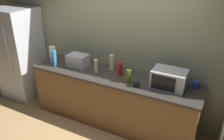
{
  "coord_description": "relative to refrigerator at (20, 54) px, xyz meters",
  "views": [
    {
      "loc": [
        1.53,
        -2.52,
        2.56
      ],
      "look_at": [
        0.0,
        0.4,
        1.0
      ],
      "focal_mm": 36.92,
      "sensor_mm": 36.0,
      "label": 1
    }
  ],
  "objects": [
    {
      "name": "bottle_spray_cleaner",
      "position": [
        0.99,
        -0.13,
        0.14
      ],
      "size": [
        0.07,
        0.07,
        0.29
      ],
      "primitive_type": "cylinder",
      "color": "#338CE5",
      "rests_on": "counter_run"
    },
    {
      "name": "mug_blue",
      "position": [
        3.31,
        0.21,
        0.05
      ],
      "size": [
        0.09,
        0.09,
        0.11
      ],
      "primitive_type": "cylinder",
      "color": "#2D4CB2",
      "rests_on": "counter_run"
    },
    {
      "name": "microwave",
      "position": [
        2.95,
        0.05,
        0.13
      ],
      "size": [
        0.48,
        0.35,
        0.27
      ],
      "color": "#B7BABF",
      "rests_on": "counter_run"
    },
    {
      "name": "bottle_hot_sauce",
      "position": [
        2.16,
        0.07,
        0.11
      ],
      "size": [
        0.07,
        0.07,
        0.23
      ],
      "primitive_type": "cylinder",
      "color": "red",
      "rests_on": "counter_run"
    },
    {
      "name": "counter_run",
      "position": [
        2.05,
        0.0,
        -0.45
      ],
      "size": [
        2.84,
        0.64,
        0.9
      ],
      "color": "brown",
      "rests_on": "ground_plane"
    },
    {
      "name": "bottle_olive_oil",
      "position": [
        2.38,
        -0.09,
        0.11
      ],
      "size": [
        0.08,
        0.08,
        0.21
      ],
      "primitive_type": "cylinder",
      "color": "#4C6B19",
      "rests_on": "counter_run"
    },
    {
      "name": "mug_black",
      "position": [
        2.53,
        -0.15,
        0.05
      ],
      "size": [
        0.08,
        0.08,
        0.1
      ],
      "primitive_type": "cylinder",
      "color": "black",
      "rests_on": "counter_run"
    },
    {
      "name": "bottle_vinegar",
      "position": [
        1.77,
        -0.02,
        0.11
      ],
      "size": [
        0.06,
        0.06,
        0.23
      ],
      "primitive_type": "cylinder",
      "color": "beige",
      "rests_on": "counter_run"
    },
    {
      "name": "ground_plane",
      "position": [
        2.05,
        -0.4,
        -0.9
      ],
      "size": [
        8.0,
        8.0,
        0.0
      ],
      "primitive_type": "plane",
      "color": "tan"
    },
    {
      "name": "toaster_oven",
      "position": [
        1.35,
        0.06,
        0.1
      ],
      "size": [
        0.34,
        0.26,
        0.21
      ],
      "primitive_type": "cube",
      "color": "#B7BABF",
      "rests_on": "counter_run"
    },
    {
      "name": "back_wall",
      "position": [
        2.05,
        0.41,
        0.45
      ],
      "size": [
        6.4,
        0.1,
        2.7
      ],
      "primitive_type": "cube",
      "color": "gray",
      "rests_on": "ground_plane"
    },
    {
      "name": "bottle_hand_soap",
      "position": [
        1.93,
        0.21,
        0.13
      ],
      "size": [
        0.08,
        0.08,
        0.25
      ],
      "primitive_type": "cylinder",
      "color": "beige",
      "rests_on": "counter_run"
    },
    {
      "name": "paper_towel_roll",
      "position": [
        0.81,
        0.05,
        0.13
      ],
      "size": [
        0.12,
        0.12,
        0.27
      ],
      "primitive_type": "cylinder",
      "color": "white",
      "rests_on": "counter_run"
    },
    {
      "name": "refrigerator",
      "position": [
        0.0,
        0.0,
        0.0
      ],
      "size": [
        0.72,
        0.73,
        1.8
      ],
      "color": "#B7BABF",
      "rests_on": "ground_plane"
    }
  ]
}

